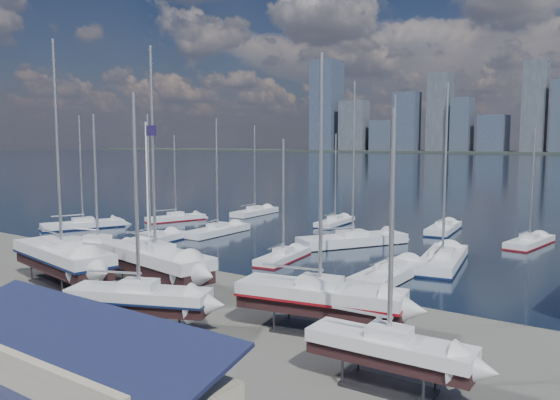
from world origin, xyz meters
The scene contains 21 objects.
ground centered at (0.00, -10.00, 0.00)m, with size 1400.00×1400.00×0.00m, color #605E59.
sailboat_cradle_2 centered at (-6.64, -5.30, 1.94)m, with size 8.31×3.86×13.31m.
sailboat_cradle_3 centered at (-4.15, -10.38, 2.20)m, with size 11.92×5.24×18.43m.
sailboat_cradle_4 centered at (2.41, -6.96, 2.17)m, with size 11.36×4.94×17.80m.
sailboat_cradle_5 centered at (8.63, -13.88, 1.95)m, with size 8.60×5.42×13.69m.
sailboat_cradle_6 centered at (17.26, -8.03, 2.06)m, with size 10.10×4.51×15.80m.
sailboat_cradle_7 centered at (23.53, -12.63, 1.89)m, with size 7.45×2.30×12.36m.
sailboat_moored_0 centered at (-26.90, 7.50, 0.31)m, with size 6.58×10.30×14.97m.
sailboat_moored_1 centered at (-22.17, 19.05, 0.31)m, with size 4.93×8.63×12.44m.
sailboat_moored_2 centered at (-16.90, 30.29, 0.32)m, with size 3.12×9.45×14.08m.
sailboat_moored_3 centered at (-11.52, 4.94, 0.31)m, with size 3.88×9.95×14.49m.
sailboat_moored_4 centered at (-9.86, 13.87, 0.32)m, with size 3.00×9.59×14.35m.
sailboat_moored_5 centered at (-2.09, 28.42, 0.31)m, with size 3.11×8.60×12.59m.
sailboat_moored_6 centered at (4.73, 6.44, 0.31)m, with size 3.27×8.09×11.75m.
sailboat_moored_7 centered at (6.49, 16.84, 0.33)m, with size 9.02×11.96×18.04m.
sailboat_moored_8 centered at (11.59, 30.98, 0.31)m, with size 3.72×9.74×14.20m.
sailboat_moored_9 centered at (15.67, 5.83, 0.32)m, with size 2.89×10.13×15.27m.
sailboat_moored_10 centered at (17.47, 12.85, 0.31)m, with size 5.02×11.61×16.80m.
sailboat_moored_11 centered at (21.98, 27.33, 0.31)m, with size 3.73×8.97×13.01m.
car_d centered at (8.57, -18.53, 0.80)m, with size 2.25×5.54×1.61m, color gray.
flagpole centered at (3.17, -8.18, 7.12)m, with size 1.09×0.12×12.34m.
Camera 1 is at (32.84, -34.35, 10.87)m, focal length 35.00 mm.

